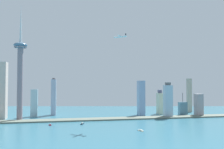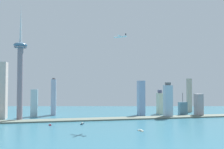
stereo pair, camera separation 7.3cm
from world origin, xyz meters
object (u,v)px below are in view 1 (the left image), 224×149
(skyscraper_5, at_px, (199,105))
(skyscraper_6, at_px, (141,98))
(skyscraper_8, at_px, (160,103))
(airplane, at_px, (120,37))
(skyscraper_0, at_px, (34,103))
(observation_tower, at_px, (20,66))
(skyscraper_4, at_px, (54,97))
(skyscraper_3, at_px, (168,101))
(boat_0, at_px, (82,124))
(boat_3, at_px, (50,125))
(boat_5, at_px, (141,130))
(skyscraper_7, at_px, (2,90))
(skyscraper_1, at_px, (183,109))
(skyscraper_2, at_px, (189,95))

(skyscraper_5, bearing_deg, skyscraper_6, 163.30)
(skyscraper_8, xyz_separation_m, airplane, (-167.39, -157.27, 179.48))
(skyscraper_0, height_order, airplane, airplane)
(observation_tower, height_order, skyscraper_4, observation_tower)
(skyscraper_6, bearing_deg, skyscraper_4, 169.08)
(skyscraper_4, height_order, skyscraper_8, skyscraper_4)
(skyscraper_3, relative_size, boat_0, 5.97)
(boat_3, bearing_deg, boat_5, -142.44)
(boat_0, distance_m, boat_3, 76.04)
(boat_0, distance_m, airplane, 233.03)
(skyscraper_0, distance_m, skyscraper_3, 400.31)
(boat_3, bearing_deg, skyscraper_3, -102.71)
(boat_5, bearing_deg, skyscraper_5, -80.11)
(observation_tower, distance_m, skyscraper_8, 438.53)
(skyscraper_7, bearing_deg, skyscraper_8, 1.88)
(skyscraper_4, distance_m, skyscraper_6, 275.98)
(skyscraper_3, height_order, airplane, airplane)
(skyscraper_6, height_order, skyscraper_8, skyscraper_6)
(boat_3, bearing_deg, boat_0, -114.55)
(skyscraper_1, distance_m, skyscraper_2, 108.36)
(skyscraper_7, bearing_deg, boat_3, -41.49)
(skyscraper_6, bearing_deg, skyscraper_7, -179.51)
(skyscraper_2, xyz_separation_m, airplane, (-291.14, -192.89, 157.33))
(skyscraper_0, relative_size, boat_5, 5.22)
(boat_5, bearing_deg, skyscraper_3, -65.68)
(skyscraper_3, distance_m, skyscraper_4, 352.98)
(skyscraper_8, bearing_deg, boat_3, -157.12)
(boat_5, bearing_deg, skyscraper_0, 17.21)
(skyscraper_6, bearing_deg, boat_5, -107.91)
(skyscraper_2, height_order, skyscraper_5, skyscraper_2)
(skyscraper_7, distance_m, boat_3, 204.98)
(skyscraper_5, xyz_separation_m, skyscraper_7, (-576.44, 46.79, 46.22))
(skyscraper_0, xyz_separation_m, boat_3, (59.23, -159.31, -39.34))
(boat_3, xyz_separation_m, airplane, (167.02, -16.16, 214.01))
(skyscraper_2, xyz_separation_m, skyscraper_4, (-462.13, 4.49, -1.26))
(skyscraper_1, xyz_separation_m, skyscraper_6, (-125.50, 29.92, 33.17))
(skyscraper_7, height_order, skyscraper_8, skyscraper_7)
(skyscraper_7, bearing_deg, skyscraper_6, 0.49)
(skyscraper_7, distance_m, boat_0, 263.30)
(airplane, bearing_deg, skyscraper_6, -88.81)
(skyscraper_6, xyz_separation_m, boat_3, (-267.00, -128.96, -52.48))
(skyscraper_6, xyz_separation_m, skyscraper_7, (-408.85, -3.49, 25.97))
(skyscraper_5, bearing_deg, skyscraper_7, 175.36)
(observation_tower, bearing_deg, skyscraper_0, 69.26)
(skyscraper_6, relative_size, boat_0, 6.29)
(boat_0, bearing_deg, skyscraper_4, -135.23)
(skyscraper_4, height_order, skyscraper_7, skyscraper_7)
(skyscraper_0, xyz_separation_m, skyscraper_7, (-82.62, -33.84, 39.11))
(skyscraper_0, distance_m, boat_3, 174.46)
(airplane, bearing_deg, skyscraper_5, -124.73)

